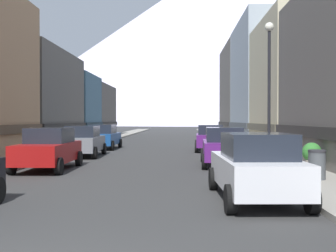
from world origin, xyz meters
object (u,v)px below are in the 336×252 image
(potted_plant_0, at_px, (312,155))
(streetlamp_right, at_px, (269,73))
(car_right_1, at_px, (223,146))
(car_right_0, at_px, (256,167))
(car_left_3, at_px, (104,137))
(car_right_2, at_px, (210,138))
(trash_bin_right, at_px, (317,164))
(car_left_1, at_px, (49,149))
(car_left_2, at_px, (83,141))
(pedestrian_1, at_px, (31,143))

(potted_plant_0, height_order, streetlamp_right, streetlamp_right)
(car_right_1, bearing_deg, car_right_0, -89.97)
(car_left_3, relative_size, car_right_2, 0.99)
(trash_bin_right, distance_m, streetlamp_right, 4.49)
(potted_plant_0, bearing_deg, car_left_1, 175.04)
(car_right_1, xyz_separation_m, car_right_2, (-0.00, 9.07, 0.00))
(car_left_1, distance_m, car_right_0, 10.06)
(car_right_0, bearing_deg, car_left_2, 120.48)
(car_right_0, distance_m, car_right_1, 8.40)
(car_left_2, bearing_deg, potted_plant_0, -33.91)
(trash_bin_right, distance_m, pedestrian_1, 15.09)
(car_right_0, distance_m, car_right_2, 17.47)
(car_left_2, xyz_separation_m, car_right_1, (7.60, -4.51, 0.00))
(trash_bin_right, height_order, streetlamp_right, streetlamp_right)
(car_right_1, bearing_deg, trash_bin_right, -64.78)
(car_left_2, relative_size, car_left_3, 1.01)
(car_right_2, relative_size, potted_plant_0, 4.13)
(car_right_1, distance_m, streetlamp_right, 4.32)
(car_left_2, distance_m, car_right_2, 8.86)
(pedestrian_1, bearing_deg, car_right_1, -16.06)
(car_left_3, bearing_deg, car_right_1, -54.82)
(car_right_2, xyz_separation_m, trash_bin_right, (2.55, -14.48, -0.26))
(car_right_1, bearing_deg, car_left_3, 125.18)
(car_right_1, height_order, potted_plant_0, car_right_1)
(car_left_1, bearing_deg, streetlamp_right, -4.84)
(car_left_3, bearing_deg, trash_bin_right, -57.93)
(car_left_2, distance_m, trash_bin_right, 14.20)
(car_right_1, height_order, car_right_2, same)
(car_right_1, relative_size, trash_bin_right, 4.55)
(streetlamp_right, bearing_deg, car_right_1, 120.95)
(potted_plant_0, relative_size, streetlamp_right, 0.18)
(car_right_0, relative_size, trash_bin_right, 4.56)
(car_right_1, bearing_deg, car_left_1, -166.58)
(streetlamp_right, bearing_deg, trash_bin_right, -70.54)
(car_left_1, bearing_deg, car_left_3, 90.00)
(car_left_2, relative_size, trash_bin_right, 4.55)
(potted_plant_0, bearing_deg, car_left_3, 128.60)
(car_left_2, height_order, streetlamp_right, streetlamp_right)
(trash_bin_right, relative_size, pedestrian_1, 0.63)
(car_right_0, distance_m, trash_bin_right, 3.93)
(car_left_2, height_order, car_right_1, same)
(car_left_3, xyz_separation_m, car_right_2, (7.60, -1.72, 0.00))
(car_left_2, height_order, car_left_3, same)
(car_left_1, distance_m, streetlamp_right, 9.69)
(car_right_0, distance_m, potted_plant_0, 6.50)
(car_right_0, relative_size, potted_plant_0, 4.14)
(car_right_2, distance_m, potted_plant_0, 12.24)
(car_left_1, xyz_separation_m, car_right_0, (7.60, -6.59, 0.00))
(car_right_1, bearing_deg, potted_plant_0, -40.65)
(car_right_2, distance_m, trash_bin_right, 14.71)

